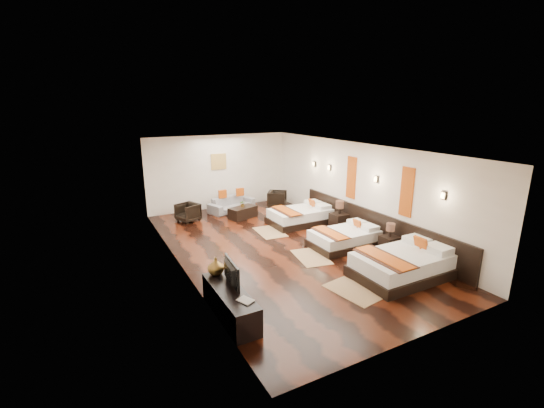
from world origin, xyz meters
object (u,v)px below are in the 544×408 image
tv_console (230,303)px  coffee_table (243,212)px  nightstand_a (389,243)px  armchair_left (188,212)px  armchair_right (277,199)px  figurine (216,266)px  table_plant (243,204)px  tv (228,273)px  nightstand_b (339,220)px  sofa (232,204)px  bed_mid (345,238)px  bed_far (301,216)px  book (241,303)px  bed_near (403,264)px

tv_console → coffee_table: (2.73, 5.64, -0.08)m
nightstand_a → tv_console: bearing=-170.1°
nightstand_a → armchair_left: nightstand_a is taller
armchair_left → armchair_right: (3.59, 0.15, 0.01)m
figurine → table_plant: (2.72, 4.88, -0.21)m
tv_console → tv: 0.56m
nightstand_b → sofa: (-2.22, 3.65, -0.07)m
bed_mid → armchair_left: size_ratio=2.78×
bed_far → tv: tv is taller
nightstand_b → book: (-4.95, -3.59, 0.23)m
bed_far → table_plant: bed_far is taller
bed_near → bed_far: 4.46m
armchair_left → tv: bearing=-29.5°
nightstand_a → coffee_table: size_ratio=0.84×
figurine → coffee_table: 5.63m
book → armchair_right: bearing=56.8°
nightstand_a → nightstand_b: size_ratio=0.88×
tv_console → sofa: size_ratio=0.98×
tv → nightstand_a: bearing=-77.4°
nightstand_b → armchair_left: size_ratio=1.39×
tv_console → armchair_right: (4.50, 6.33, 0.04)m
tv → book: size_ratio=2.97×
bed_mid → tv_console: (-4.19, -1.80, 0.03)m
table_plant → armchair_left: bearing=162.8°
sofa → table_plant: size_ratio=7.53×
tv_console → sofa: tv_console is taller
armchair_right → coffee_table: bearing=148.5°
armchair_left → table_plant: bearing=51.5°
bed_mid → bed_far: 2.34m
nightstand_a → nightstand_b: bearing=90.0°
tv_console → table_plant: table_plant is taller
sofa → table_plant: table_plant is taller
bed_far → nightstand_b: nightstand_b is taller
bed_near → bed_far: bearing=90.0°
bed_far → nightstand_a: size_ratio=2.45×
sofa → armchair_left: (-1.82, -0.51, 0.04)m
bed_far → sofa: bed_far is taller
bed_mid → nightstand_b: size_ratio=2.00×
armchair_left → table_plant: size_ratio=2.82×
tv → armchair_right: tv is taller
bed_mid → table_plant: (-1.47, 3.82, 0.27)m
tv → table_plant: 6.04m
nightstand_b → coffee_table: size_ratio=0.96×
bed_near → nightstand_b: nightstand_b is taller
tv_console → tv: (0.05, 0.21, 0.52)m
bed_near → tv: bearing=172.7°
tv_console → coffee_table: bearing=64.2°
tv_console → table_plant: bearing=64.1°
table_plant → nightstand_a: bearing=-65.0°
figurine → nightstand_a: bearing=1.4°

